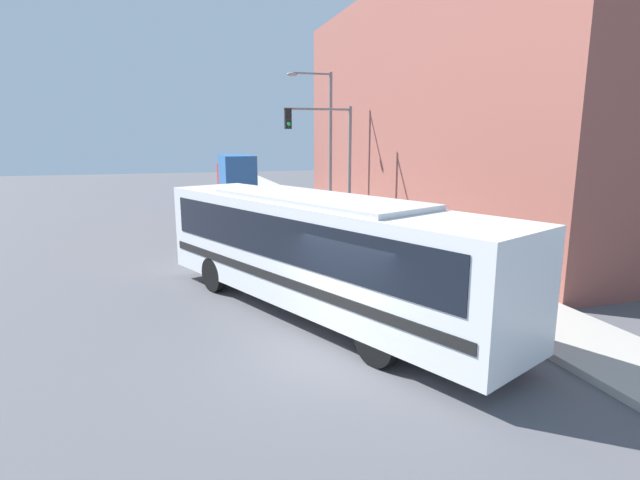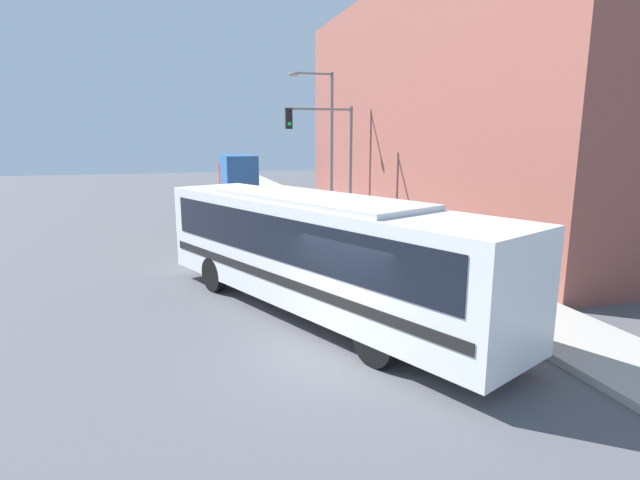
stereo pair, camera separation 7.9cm
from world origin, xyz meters
The scene contains 9 objects.
ground_plane centered at (0.00, 0.00, 0.00)m, with size 120.00×120.00×0.00m, color #515156.
sidewalk centered at (5.78, 20.00, 0.09)m, with size 2.56×70.00×0.17m.
building_facade centered at (10.06, 13.35, 5.90)m, with size 6.00×24.70×11.81m.
city_bus centered at (0.54, 2.67, 1.84)m, with size 6.92×11.51×3.17m.
delivery_truck centered at (1.75, 28.90, 1.80)m, with size 2.21×7.46×3.36m.
fire_hydrant centered at (5.10, 3.35, 0.58)m, with size 0.27×0.36×0.81m.
traffic_light_pole centered at (4.19, 13.13, 4.18)m, with size 3.28×0.35×5.89m.
parking_meter centered at (5.10, 10.98, 0.99)m, with size 0.14×0.14×1.20m.
street_lamp centered at (5.06, 16.46, 4.76)m, with size 2.45×0.28×7.81m.
Camera 1 is at (-2.99, -9.53, 4.63)m, focal length 28.00 mm.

